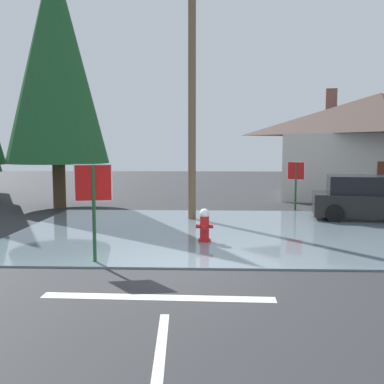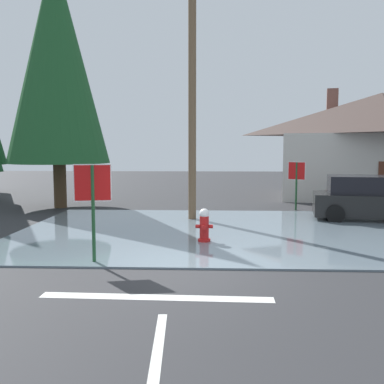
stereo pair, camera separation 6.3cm
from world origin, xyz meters
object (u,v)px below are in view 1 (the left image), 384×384
Objects in this scene: fire_hydrant at (205,226)px; pine_tree_mid_left at (55,59)px; stop_sign_far at (296,176)px; parked_car at (372,199)px; stop_sign_near at (93,193)px; utility_pole at (192,84)px; house at (379,144)px.

fire_hydrant is 0.09× the size of pine_tree_mid_left.
stop_sign_far is 0.45× the size of parked_car.
parked_car is at bearing 34.20° from fire_hydrant.
pine_tree_mid_left is at bearing 113.25° from stop_sign_near.
parked_car is (6.52, 0.19, -4.11)m from utility_pole.
stop_sign_far is at bearing 32.19° from utility_pole.
stop_sign_far is 0.18× the size of house.
stop_sign_near is at bearing -143.11° from parked_car.
pine_tree_mid_left reaches higher than fire_hydrant.
stop_sign_near is at bearing -107.60° from utility_pole.
parked_car is (6.02, 4.09, 0.30)m from fire_hydrant.
pine_tree_mid_left is (-10.19, 0.41, 4.95)m from stop_sign_far.
stop_sign_near is at bearing -137.25° from fire_hydrant.
utility_pole is 6.86m from pine_tree_mid_left.
stop_sign_near reaches higher than fire_hydrant.
pine_tree_mid_left is (-12.45, 2.90, 5.63)m from parked_car.
pine_tree_mid_left is at bearing -163.32° from house.
utility_pole is at bearing -140.93° from house.
house is (9.50, 7.71, -2.04)m from utility_pole.
fire_hydrant is 14.88m from house.
utility_pole is (-0.50, 3.90, 4.41)m from fire_hydrant.
stop_sign_near is 0.21× the size of pine_tree_mid_left.
fire_hydrant is at bearing -127.78° from house.
house is 1.07× the size of pine_tree_mid_left.
utility_pole is 4.60× the size of stop_sign_far.
parked_car is (-2.98, -7.52, -2.07)m from house.
parked_car reaches higher than fire_hydrant.
stop_sign_near is 3.54m from fire_hydrant.
utility_pole reaches higher than stop_sign_near.
utility_pole is at bearing 97.30° from fire_hydrant.
stop_sign_near is 0.49× the size of parked_car.
fire_hydrant is 0.10× the size of utility_pole.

